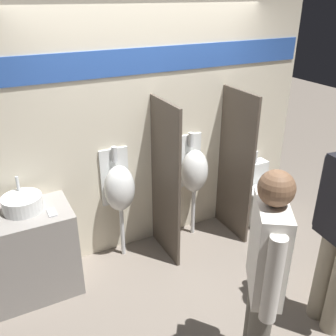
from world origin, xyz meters
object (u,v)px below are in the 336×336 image
(urinal_far, at_px, (194,171))
(toilet, at_px, (263,201))
(sink_basin, at_px, (22,203))
(cell_phone, at_px, (52,212))
(person_in_vest, at_px, (264,275))
(urinal_near_counter, at_px, (119,188))

(urinal_far, relative_size, toilet, 1.42)
(sink_basin, bearing_deg, cell_phone, -37.71)
(person_in_vest, bearing_deg, urinal_near_counter, 44.71)
(cell_phone, bearing_deg, toilet, 1.08)
(cell_phone, height_order, person_in_vest, person_in_vest)
(sink_basin, relative_size, toilet, 0.40)
(urinal_far, distance_m, person_in_vest, 1.85)
(sink_basin, bearing_deg, toilet, -2.50)
(sink_basin, relative_size, person_in_vest, 0.20)
(urinal_far, xyz_separation_m, person_in_vest, (-0.53, -1.77, 0.12))
(toilet, bearing_deg, sink_basin, 177.50)
(urinal_near_counter, xyz_separation_m, person_in_vest, (0.34, -1.77, 0.12))
(toilet, distance_m, person_in_vest, 2.20)
(toilet, height_order, person_in_vest, person_in_vest)
(cell_phone, height_order, urinal_near_counter, urinal_near_counter)
(urinal_far, height_order, toilet, urinal_far)
(person_in_vest, bearing_deg, cell_phone, 68.41)
(sink_basin, relative_size, cell_phone, 2.44)
(urinal_far, bearing_deg, toilet, -12.87)
(sink_basin, distance_m, urinal_far, 1.80)
(toilet, bearing_deg, urinal_far, 167.13)
(toilet, bearing_deg, cell_phone, -178.92)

